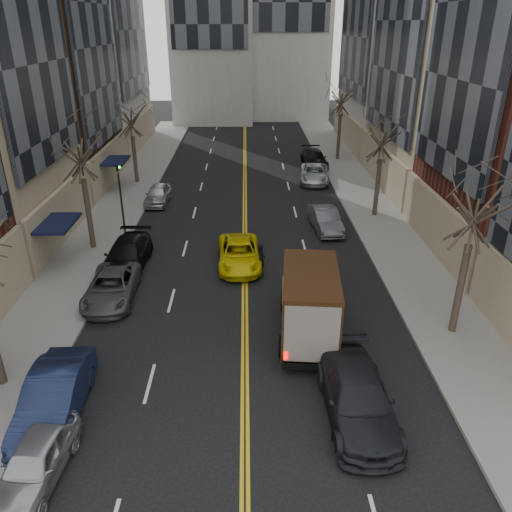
{
  "coord_description": "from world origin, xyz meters",
  "views": [
    {
      "loc": [
        0.11,
        -6.63,
        12.05
      ],
      "look_at": [
        0.54,
        14.2,
        2.2
      ],
      "focal_mm": 35.0,
      "sensor_mm": 36.0,
      "label": 1
    }
  ],
  "objects_px": {
    "observer_sedan": "(357,397)",
    "pedestrian": "(261,259)",
    "ups_truck": "(309,302)",
    "taxi": "(239,254)"
  },
  "relations": [
    {
      "from": "observer_sedan",
      "to": "pedestrian",
      "type": "distance_m",
      "value": 10.83
    },
    {
      "from": "ups_truck",
      "to": "taxi",
      "type": "xyz_separation_m",
      "value": [
        -2.97,
        6.71,
        -0.93
      ]
    },
    {
      "from": "ups_truck",
      "to": "pedestrian",
      "type": "height_order",
      "value": "ups_truck"
    },
    {
      "from": "ups_truck",
      "to": "taxi",
      "type": "relative_size",
      "value": 1.24
    },
    {
      "from": "ups_truck",
      "to": "pedestrian",
      "type": "relative_size",
      "value": 3.46
    },
    {
      "from": "taxi",
      "to": "pedestrian",
      "type": "relative_size",
      "value": 2.79
    },
    {
      "from": "observer_sedan",
      "to": "taxi",
      "type": "height_order",
      "value": "observer_sedan"
    },
    {
      "from": "observer_sedan",
      "to": "taxi",
      "type": "bearing_deg",
      "value": 107.81
    },
    {
      "from": "observer_sedan",
      "to": "pedestrian",
      "type": "relative_size",
      "value": 3.1
    },
    {
      "from": "taxi",
      "to": "observer_sedan",
      "type": "bearing_deg",
      "value": -73.35
    }
  ]
}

